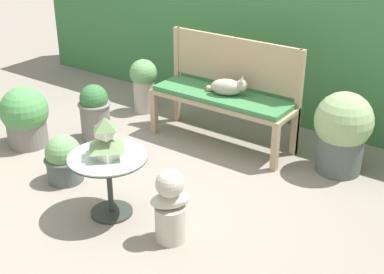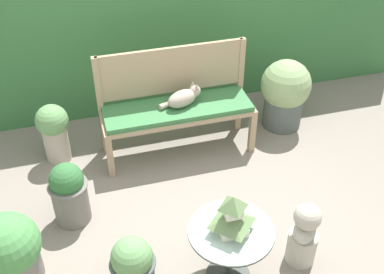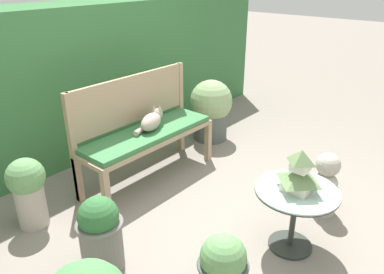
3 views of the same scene
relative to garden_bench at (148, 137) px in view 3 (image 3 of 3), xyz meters
name	(u,v)px [view 3 (image 3 of 3)]	position (x,y,z in m)	size (l,w,h in m)	color
ground	(224,226)	(-0.15, -1.07, -0.47)	(30.00, 30.00, 0.00)	gray
foliage_hedge_back	(62,83)	(-0.15, 1.22, 0.37)	(6.40, 0.78, 1.68)	#38703D
garden_bench	(148,137)	(0.00, 0.00, 0.00)	(1.49, 0.47, 0.54)	tan
bench_backrest	(132,105)	(0.00, 0.22, 0.29)	(1.49, 0.06, 1.06)	tan
cat	(151,121)	(0.06, 0.01, 0.16)	(0.43, 0.27, 0.21)	#A89989
patio_table	(295,203)	(-0.02, -1.62, -0.06)	(0.62, 0.62, 0.52)	#2D332D
pagoda_birdhouse	(299,173)	(-0.02, -1.62, 0.20)	(0.27, 0.27, 0.33)	silver
garden_bust	(325,185)	(0.58, -1.61, -0.18)	(0.32, 0.33, 0.59)	#B7B2A3
potted_plant_bench_right	(223,265)	(-0.73, -1.46, -0.25)	(0.35, 0.35, 0.44)	#4C5651
potted_plant_hedge_corner	(211,108)	(1.21, 0.13, -0.06)	(0.53, 0.53, 0.77)	#4C5651
potted_plant_bench_left	(100,233)	(-1.12, -0.67, -0.16)	(0.34, 0.34, 0.59)	slate
potted_plant_table_far	(28,189)	(-1.19, 0.19, -0.11)	(0.31, 0.31, 0.63)	#ADA393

